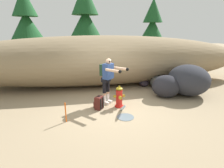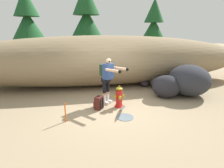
# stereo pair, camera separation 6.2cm
# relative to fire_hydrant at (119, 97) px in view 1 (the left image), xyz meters

# --- Properties ---
(ground_plane) EXTENTS (56.00, 56.00, 0.04)m
(ground_plane) POSITION_rel_fire_hydrant_xyz_m (-0.25, -0.08, -0.37)
(ground_plane) COLOR #998466
(dirt_embankment) EXTENTS (15.27, 3.20, 2.35)m
(dirt_embankment) POSITION_rel_fire_hydrant_xyz_m (-0.25, 2.98, 0.83)
(dirt_embankment) COLOR #897556
(dirt_embankment) RESTS_ON ground_plane
(fire_hydrant) EXTENTS (0.40, 0.35, 0.75)m
(fire_hydrant) POSITION_rel_fire_hydrant_xyz_m (0.00, 0.00, 0.00)
(fire_hydrant) COLOR red
(fire_hydrant) RESTS_ON ground_plane
(hydrant_water_jet) EXTENTS (0.52, 0.97, 0.55)m
(hydrant_water_jet) POSITION_rel_fire_hydrant_xyz_m (-0.00, -0.60, -0.23)
(hydrant_water_jet) COLOR silver
(hydrant_water_jet) RESTS_ON ground_plane
(utility_worker) EXTENTS (0.94, 0.98, 1.65)m
(utility_worker) POSITION_rel_fire_hydrant_xyz_m (-0.33, 0.36, 0.70)
(utility_worker) COLOR beige
(utility_worker) RESTS_ON ground_plane
(spare_backpack) EXTENTS (0.36, 0.36, 0.47)m
(spare_backpack) POSITION_rel_fire_hydrant_xyz_m (-0.72, -0.05, -0.13)
(spare_backpack) COLOR #511E19
(spare_backpack) RESTS_ON ground_plane
(boulder_large) EXTENTS (1.94, 1.97, 1.25)m
(boulder_large) POSITION_rel_fire_hydrant_xyz_m (3.05, 0.67, 0.28)
(boulder_large) COLOR #2A2B32
(boulder_large) RESTS_ON ground_plane
(boulder_mid) EXTENTS (0.93, 1.02, 0.61)m
(boulder_mid) POSITION_rel_fire_hydrant_xyz_m (2.23, 1.61, -0.04)
(boulder_mid) COLOR #323430
(boulder_mid) RESTS_ON ground_plane
(boulder_small) EXTENTS (1.33, 1.20, 0.89)m
(boulder_small) POSITION_rel_fire_hydrant_xyz_m (2.04, 0.58, 0.10)
(boulder_small) COLOR #24242A
(boulder_small) RESTS_ON ground_plane
(boulder_outlier) EXTENTS (0.60, 0.63, 0.37)m
(boulder_outlier) POSITION_rel_fire_hydrant_xyz_m (1.72, 2.13, -0.16)
(boulder_outlier) COLOR #2B242E
(boulder_outlier) RESTS_ON ground_plane
(pine_tree_far_left) EXTENTS (2.59, 2.59, 5.40)m
(pine_tree_far_left) POSITION_rel_fire_hydrant_xyz_m (-4.63, 8.55, 2.82)
(pine_tree_far_left) COLOR #47331E
(pine_tree_far_left) RESTS_ON ground_plane
(pine_tree_left) EXTENTS (2.94, 2.94, 5.78)m
(pine_tree_left) POSITION_rel_fire_hydrant_xyz_m (-0.56, 8.20, 2.92)
(pine_tree_left) COLOR #47331E
(pine_tree_left) RESTS_ON ground_plane
(pine_tree_center) EXTENTS (2.35, 2.35, 4.96)m
(pine_tree_center) POSITION_rel_fire_hydrant_xyz_m (4.70, 8.48, 2.51)
(pine_tree_center) COLOR #47331E
(pine_tree_center) RESTS_ON ground_plane
(survey_stake) EXTENTS (0.04, 0.04, 0.60)m
(survey_stake) POSITION_rel_fire_hydrant_xyz_m (-1.77, -0.77, -0.05)
(survey_stake) COLOR #E55914
(survey_stake) RESTS_ON ground_plane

